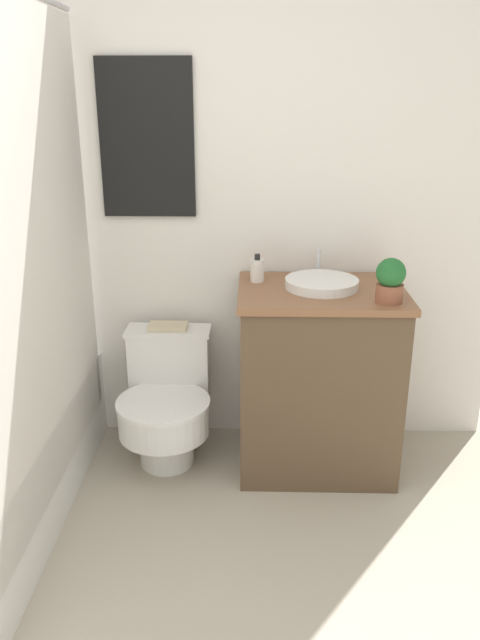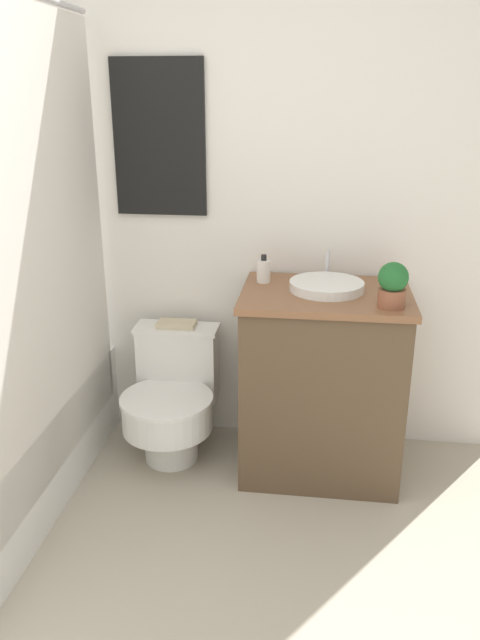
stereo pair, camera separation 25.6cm
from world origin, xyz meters
TOP-DOWN VIEW (x-y plane):
  - wall_back at (-0.00, 1.95)m, footprint 3.12×0.07m
  - toilet at (-0.00, 1.65)m, footprint 0.42×0.54m
  - vanity at (0.70, 1.64)m, footprint 0.72×0.55m
  - sink at (0.70, 1.66)m, footprint 0.32×0.35m
  - soap_bottle at (0.42, 1.75)m, footprint 0.06×0.06m
  - potted_plant at (0.95, 1.47)m, footprint 0.12×0.12m
  - book_on_tank at (-0.00, 1.80)m, footprint 0.18×0.10m

SIDE VIEW (x-z plane):
  - toilet at x=0.00m, z-range -0.01..0.59m
  - vanity at x=0.70m, z-range 0.00..0.86m
  - book_on_tank at x=0.00m, z-range 0.60..0.63m
  - sink at x=0.70m, z-range 0.81..0.94m
  - soap_bottle at x=0.42m, z-range 0.84..0.97m
  - potted_plant at x=0.95m, z-range 0.86..1.04m
  - wall_back at x=0.00m, z-range 0.00..2.50m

